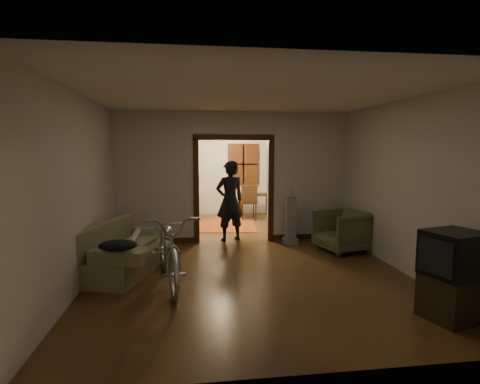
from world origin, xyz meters
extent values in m
cube|color=#392612|center=(0.00, 0.00, 0.00)|extent=(5.00, 8.50, 0.01)
cube|color=white|center=(0.00, 0.00, 2.80)|extent=(5.00, 8.50, 0.01)
cube|color=beige|center=(0.00, 4.25, 1.40)|extent=(5.00, 0.02, 2.80)
cube|color=beige|center=(-2.50, 0.00, 1.40)|extent=(0.02, 8.50, 2.80)
cube|color=beige|center=(2.50, 0.00, 1.40)|extent=(0.02, 8.50, 2.80)
cube|color=beige|center=(0.00, 0.75, 1.40)|extent=(5.00, 0.14, 2.80)
cube|color=#391C0D|center=(0.00, 0.75, 1.10)|extent=(1.74, 0.20, 2.32)
cube|color=black|center=(0.70, 4.21, 1.55)|extent=(0.98, 0.06, 1.28)
sphere|color=#FFE0A5|center=(0.00, 2.50, 2.35)|extent=(0.24, 0.24, 0.24)
cube|color=silver|center=(1.05, 0.68, 1.25)|extent=(0.08, 0.01, 0.12)
cube|color=olive|center=(-1.98, -1.14, 0.41)|extent=(1.29, 1.95, 0.82)
cylinder|color=beige|center=(-1.88, -0.84, 0.53)|extent=(0.10, 0.83, 0.10)
ellipsoid|color=black|center=(-1.93, -2.05, 0.68)|extent=(0.52, 0.39, 0.15)
imported|color=silver|center=(-1.26, -1.76, 0.55)|extent=(1.07, 2.19, 1.10)
imported|color=#4F5932|center=(2.02, -0.37, 0.41)|extent=(1.09, 1.07, 0.81)
cube|color=black|center=(2.12, -3.39, 0.27)|extent=(0.71, 0.68, 0.54)
cube|color=black|center=(2.12, -3.39, 0.79)|extent=(0.74, 0.69, 0.53)
cube|color=gray|center=(1.17, 0.33, 0.50)|extent=(0.31, 0.25, 1.00)
imported|color=black|center=(-0.08, 0.81, 0.88)|extent=(0.74, 0.59, 1.76)
cube|color=maroon|center=(0.01, 2.50, 0.01)|extent=(1.69, 2.10, 0.01)
cube|color=#213723|center=(-1.24, 3.77, 0.91)|extent=(0.92, 0.53, 1.81)
sphere|color=#1E5972|center=(-1.24, 3.77, 1.94)|extent=(0.28, 0.28, 0.28)
cube|color=black|center=(0.95, 3.61, 0.34)|extent=(0.94, 0.55, 0.68)
cube|color=black|center=(0.70, 3.22, 0.50)|extent=(0.55, 0.55, 1.00)
camera|label=1|loc=(-0.92, -7.27, 1.99)|focal=28.00mm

